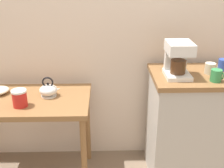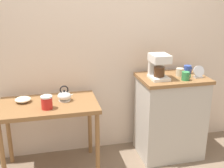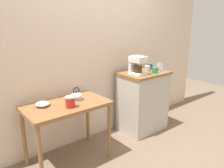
{
  "view_description": "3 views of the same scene",
  "coord_description": "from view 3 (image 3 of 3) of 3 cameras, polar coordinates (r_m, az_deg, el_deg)",
  "views": [
    {
      "loc": [
        -0.06,
        -1.91,
        1.68
      ],
      "look_at": [
        -0.01,
        0.01,
        0.87
      ],
      "focal_mm": 45.11,
      "sensor_mm": 36.0,
      "label": 1
    },
    {
      "loc": [
        -0.64,
        -2.58,
        1.78
      ],
      "look_at": [
        -0.03,
        -0.0,
        0.91
      ],
      "focal_mm": 44.98,
      "sensor_mm": 36.0,
      "label": 2
    },
    {
      "loc": [
        -1.75,
        -2.15,
        1.67
      ],
      "look_at": [
        -0.01,
        -0.0,
        0.87
      ],
      "focal_mm": 35.67,
      "sensor_mm": 36.0,
      "label": 3
    }
  ],
  "objects": [
    {
      "name": "mug_blue",
      "position": [
        3.54,
        9.61,
        4.46
      ],
      "size": [
        0.09,
        0.08,
        0.09
      ],
      "color": "#2D4CAD",
      "rests_on": "kitchen_counter"
    },
    {
      "name": "bowl_stoneware",
      "position": [
        2.59,
        -17.39,
        -4.89
      ],
      "size": [
        0.16,
        0.16,
        0.05
      ],
      "color": "beige",
      "rests_on": "wooden_table"
    },
    {
      "name": "teakettle",
      "position": [
        2.69,
        -9.06,
        -2.99
      ],
      "size": [
        0.17,
        0.14,
        0.16
      ],
      "color": "white",
      "rests_on": "wooden_table"
    },
    {
      "name": "coffee_maker",
      "position": [
        3.17,
        6.4,
        5.01
      ],
      "size": [
        0.18,
        0.22,
        0.26
      ],
      "color": "white",
      "rests_on": "kitchen_counter"
    },
    {
      "name": "kitchen_counter",
      "position": [
        3.48,
        7.86,
        -4.36
      ],
      "size": [
        0.71,
        0.52,
        0.93
      ],
      "color": "#BCB7AD",
      "rests_on": "ground_plane"
    },
    {
      "name": "back_wall",
      "position": [
        3.18,
        -3.36,
        11.2
      ],
      "size": [
        4.4,
        0.1,
        2.8
      ],
      "primitive_type": "cube",
      "color": "beige",
      "rests_on": "ground_plane"
    },
    {
      "name": "wooden_table",
      "position": [
        2.64,
        -11.56,
        -6.91
      ],
      "size": [
        0.95,
        0.57,
        0.75
      ],
      "color": "olive",
      "rests_on": "ground_plane"
    },
    {
      "name": "table_clock",
      "position": [
        3.44,
        12.22,
        4.22
      ],
      "size": [
        0.12,
        0.06,
        0.13
      ],
      "color": "#B2B5BA",
      "rests_on": "kitchen_counter"
    },
    {
      "name": "ground_plane",
      "position": [
        3.24,
        0.12,
        -14.95
      ],
      "size": [
        8.0,
        8.0,
        0.0
      ],
      "primitive_type": "plane",
      "color": "#7A6651"
    },
    {
      "name": "mug_small_cream",
      "position": [
        3.4,
        9.08,
        3.95
      ],
      "size": [
        0.09,
        0.08,
        0.08
      ],
      "color": "beige",
      "rests_on": "kitchen_counter"
    },
    {
      "name": "mug_tall_green",
      "position": [
        3.29,
        10.94,
        3.5
      ],
      "size": [
        0.08,
        0.08,
        0.09
      ],
      "color": "#338C4C",
      "rests_on": "kitchen_counter"
    },
    {
      "name": "canister_enamel",
      "position": [
        2.47,
        -10.66,
        -4.51
      ],
      "size": [
        0.11,
        0.11,
        0.13
      ],
      "color": "red",
      "rests_on": "wooden_table"
    }
  ]
}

